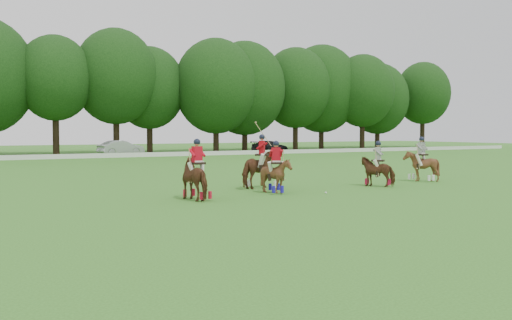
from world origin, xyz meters
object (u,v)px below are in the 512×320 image
polo_red_c (276,175)px  polo_ball (326,193)px  polo_stripe_a (378,170)px  polo_red_b (262,169)px  car_right (270,146)px  car_mid (121,148)px  polo_stripe_b (421,165)px  polo_red_a (197,178)px

polo_red_c → polo_ball: size_ratio=24.37×
polo_stripe_a → polo_red_b: bearing=161.4°
polo_ball → car_right: bearing=62.1°
car_mid → polo_stripe_a: size_ratio=2.24×
car_right → polo_stripe_a: size_ratio=2.22×
polo_stripe_a → polo_ball: polo_stripe_a is taller
polo_red_b → polo_red_c: (-0.48, -2.01, -0.12)m
polo_stripe_b → polo_ball: bearing=-163.7°
polo_red_c → polo_ball: (1.69, -1.19, -0.73)m
car_mid → polo_red_c: size_ratio=2.17×
car_mid → polo_stripe_b: bearing=174.8°
polo_red_a → polo_stripe_a: size_ratio=1.08×
car_right → polo_red_b: size_ratio=1.58×
polo_red_c → polo_red_b: bearing=76.6°
polo_red_a → polo_ball: size_ratio=25.65×
polo_red_b → polo_red_c: bearing=-103.4°
polo_stripe_a → polo_red_a: bearing=-176.1°
car_right → polo_red_a: polo_red_a is taller
polo_red_a → polo_red_b: polo_red_b is taller
car_mid → polo_red_c: bearing=160.8°
car_right → polo_stripe_b: 39.84m
car_mid → polo_ball: 39.91m
polo_red_b → car_right: bearing=58.7°
car_right → polo_red_a: (-26.47, -39.03, 0.15)m
polo_red_a → polo_ball: 5.55m
car_mid → polo_stripe_a: polo_stripe_a is taller
car_right → polo_stripe_b: polo_stripe_b is taller
polo_stripe_b → polo_ball: 8.07m
car_mid → polo_red_c: (-4.54, -38.61, -0.01)m
car_right → polo_red_b: bearing=145.0°
polo_red_a → polo_red_c: polo_red_a is taller
car_right → polo_red_c: polo_red_c is taller
polo_red_a → polo_ball: polo_red_a is taller
polo_ball → polo_red_a: bearing=172.0°
car_right → polo_stripe_a: bearing=152.4°
polo_stripe_b → polo_red_c: bearing=-173.6°
polo_red_c → polo_stripe_a: 5.76m
polo_red_a → polo_stripe_b: (13.15, 1.48, -0.01)m
polo_stripe_b → polo_stripe_a: bearing=-167.1°
car_right → polo_stripe_a: 41.96m
polo_red_a → polo_red_c: size_ratio=1.05×
polo_red_a → polo_stripe_b: bearing=6.4°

